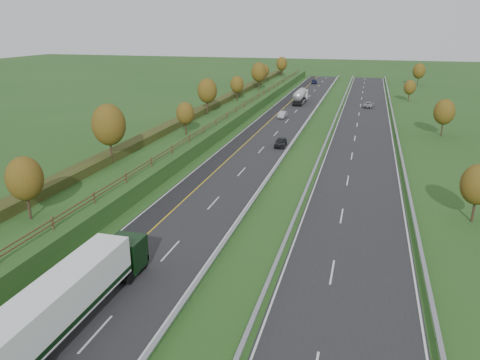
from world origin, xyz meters
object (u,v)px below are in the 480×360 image
at_px(road_tanker, 300,96).
at_px(car_oncoming, 369,105).
at_px(car_silver_mid, 282,115).
at_px(box_lorry, 73,294).
at_px(car_small_far, 314,82).
at_px(car_dark_near, 281,142).

relative_size(road_tanker, car_oncoming, 2.43).
bearing_deg(car_silver_mid, road_tanker, 89.62).
xyz_separation_m(box_lorry, car_small_far, (-0.40, 136.97, -1.65)).
relative_size(car_dark_near, car_silver_mid, 1.03).
bearing_deg(car_silver_mid, car_small_far, 92.44).
height_order(road_tanker, car_silver_mid, road_tanker).
bearing_deg(car_silver_mid, box_lorry, -88.21).
relative_size(road_tanker, car_silver_mid, 2.75).
relative_size(road_tanker, car_small_far, 2.54).
bearing_deg(car_dark_near, car_small_far, 91.72).
relative_size(car_small_far, car_oncoming, 0.96).
distance_m(road_tanker, car_dark_near, 45.02).
relative_size(car_dark_near, car_small_far, 0.95).
bearing_deg(car_oncoming, car_silver_mid, 53.20).
bearing_deg(car_small_far, car_oncoming, -71.86).
height_order(car_dark_near, car_oncoming, car_dark_near).
distance_m(box_lorry, car_small_far, 136.98).
bearing_deg(car_dark_near, road_tanker, 92.84).
xyz_separation_m(road_tanker, car_small_far, (-1.39, 41.72, -1.18)).
height_order(box_lorry, car_dark_near, box_lorry).
distance_m(car_dark_near, car_silver_mid, 24.78).
relative_size(car_silver_mid, car_oncoming, 0.89).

